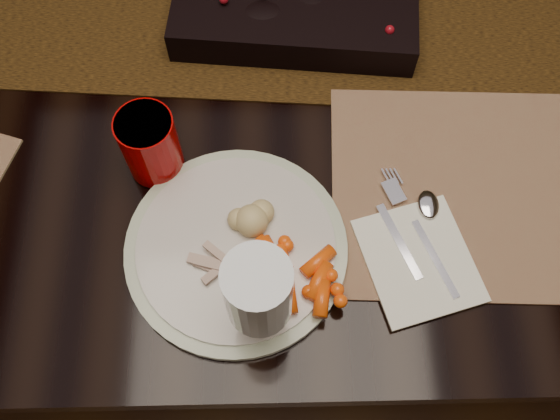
{
  "coord_description": "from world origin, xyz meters",
  "views": [
    {
      "loc": [
        -0.01,
        -0.6,
        1.52
      ],
      "look_at": [
        -0.01,
        -0.27,
        0.8
      ],
      "focal_mm": 40.0,
      "sensor_mm": 36.0,
      "label": 1
    }
  ],
  "objects_px": {
    "mashed_potatoes": "(252,208)",
    "red_cup": "(150,145)",
    "placemat_main": "(492,190)",
    "napkin": "(419,260)",
    "dining_table": "(280,177)",
    "centerpiece": "(295,5)",
    "wine_glass": "(259,305)",
    "dinner_plate": "(236,248)",
    "baby_carrots": "(281,273)",
    "turkey_shreds": "(220,263)"
  },
  "relations": [
    {
      "from": "centerpiece",
      "to": "baby_carrots",
      "type": "bearing_deg",
      "value": -94.18
    },
    {
      "from": "baby_carrots",
      "to": "mashed_potatoes",
      "type": "bearing_deg",
      "value": 112.22
    },
    {
      "from": "turkey_shreds",
      "to": "wine_glass",
      "type": "distance_m",
      "value": 0.12
    },
    {
      "from": "centerpiece",
      "to": "wine_glass",
      "type": "bearing_deg",
      "value": -96.56
    },
    {
      "from": "placemat_main",
      "to": "napkin",
      "type": "bearing_deg",
      "value": -135.56
    },
    {
      "from": "turkey_shreds",
      "to": "baby_carrots",
      "type": "bearing_deg",
      "value": -11.18
    },
    {
      "from": "dining_table",
      "to": "napkin",
      "type": "relative_size",
      "value": 11.6
    },
    {
      "from": "placemat_main",
      "to": "mashed_potatoes",
      "type": "relative_size",
      "value": 5.93
    },
    {
      "from": "dining_table",
      "to": "placemat_main",
      "type": "bearing_deg",
      "value": -37.99
    },
    {
      "from": "red_cup",
      "to": "dining_table",
      "type": "bearing_deg",
      "value": 44.76
    },
    {
      "from": "baby_carrots",
      "to": "red_cup",
      "type": "height_order",
      "value": "red_cup"
    },
    {
      "from": "turkey_shreds",
      "to": "napkin",
      "type": "relative_size",
      "value": 0.45
    },
    {
      "from": "red_cup",
      "to": "baby_carrots",
      "type": "bearing_deg",
      "value": -45.62
    },
    {
      "from": "dining_table",
      "to": "red_cup",
      "type": "xyz_separation_m",
      "value": [
        -0.18,
        -0.17,
        0.43
      ]
    },
    {
      "from": "dinner_plate",
      "to": "baby_carrots",
      "type": "xyz_separation_m",
      "value": [
        0.06,
        -0.04,
        0.02
      ]
    },
    {
      "from": "baby_carrots",
      "to": "mashed_potatoes",
      "type": "relative_size",
      "value": 1.58
    },
    {
      "from": "centerpiece",
      "to": "mashed_potatoes",
      "type": "height_order",
      "value": "centerpiece"
    },
    {
      "from": "centerpiece",
      "to": "red_cup",
      "type": "distance_m",
      "value": 0.32
    },
    {
      "from": "centerpiece",
      "to": "napkin",
      "type": "distance_m",
      "value": 0.43
    },
    {
      "from": "placemat_main",
      "to": "napkin",
      "type": "relative_size",
      "value": 2.83
    },
    {
      "from": "turkey_shreds",
      "to": "wine_glass",
      "type": "xyz_separation_m",
      "value": [
        0.05,
        -0.08,
        0.07
      ]
    },
    {
      "from": "red_cup",
      "to": "wine_glass",
      "type": "xyz_separation_m",
      "value": [
        0.14,
        -0.23,
        0.04
      ]
    },
    {
      "from": "red_cup",
      "to": "wine_glass",
      "type": "height_order",
      "value": "wine_glass"
    },
    {
      "from": "dinner_plate",
      "to": "dining_table",
      "type": "bearing_deg",
      "value": 78.15
    },
    {
      "from": "dining_table",
      "to": "dinner_plate",
      "type": "xyz_separation_m",
      "value": [
        -0.06,
        -0.31,
        0.39
      ]
    },
    {
      "from": "dining_table",
      "to": "placemat_main",
      "type": "relative_size",
      "value": 4.09
    },
    {
      "from": "dining_table",
      "to": "baby_carrots",
      "type": "height_order",
      "value": "baby_carrots"
    },
    {
      "from": "placemat_main",
      "to": "red_cup",
      "type": "xyz_separation_m",
      "value": [
        -0.46,
        0.05,
        0.05
      ]
    },
    {
      "from": "mashed_potatoes",
      "to": "wine_glass",
      "type": "bearing_deg",
      "value": -85.97
    },
    {
      "from": "dining_table",
      "to": "centerpiece",
      "type": "relative_size",
      "value": 4.9
    },
    {
      "from": "placemat_main",
      "to": "napkin",
      "type": "xyz_separation_m",
      "value": [
        -0.11,
        -0.1,
        0.0
      ]
    },
    {
      "from": "mashed_potatoes",
      "to": "red_cup",
      "type": "relative_size",
      "value": 0.7
    },
    {
      "from": "placemat_main",
      "to": "centerpiece",
      "type": "bearing_deg",
      "value": 133.52
    },
    {
      "from": "mashed_potatoes",
      "to": "red_cup",
      "type": "bearing_deg",
      "value": 147.12
    },
    {
      "from": "baby_carrots",
      "to": "red_cup",
      "type": "relative_size",
      "value": 1.12
    },
    {
      "from": "turkey_shreds",
      "to": "wine_glass",
      "type": "height_order",
      "value": "wine_glass"
    },
    {
      "from": "dinner_plate",
      "to": "wine_glass",
      "type": "relative_size",
      "value": 1.43
    },
    {
      "from": "wine_glass",
      "to": "placemat_main",
      "type": "bearing_deg",
      "value": 30.14
    },
    {
      "from": "mashed_potatoes",
      "to": "wine_glass",
      "type": "distance_m",
      "value": 0.16
    },
    {
      "from": "dinner_plate",
      "to": "centerpiece",
      "type": "bearing_deg",
      "value": 77.0
    },
    {
      "from": "mashed_potatoes",
      "to": "placemat_main",
      "type": "bearing_deg",
      "value": 6.44
    },
    {
      "from": "napkin",
      "to": "wine_glass",
      "type": "xyz_separation_m",
      "value": [
        -0.2,
        -0.08,
        0.09
      ]
    },
    {
      "from": "turkey_shreds",
      "to": "placemat_main",
      "type": "bearing_deg",
      "value": 16.31
    },
    {
      "from": "baby_carrots",
      "to": "wine_glass",
      "type": "bearing_deg",
      "value": -112.07
    },
    {
      "from": "dining_table",
      "to": "turkey_shreds",
      "type": "distance_m",
      "value": 0.53
    },
    {
      "from": "baby_carrots",
      "to": "napkin",
      "type": "relative_size",
      "value": 0.76
    },
    {
      "from": "baby_carrots",
      "to": "wine_glass",
      "type": "height_order",
      "value": "wine_glass"
    },
    {
      "from": "baby_carrots",
      "to": "red_cup",
      "type": "xyz_separation_m",
      "value": [
        -0.17,
        0.17,
        0.03
      ]
    },
    {
      "from": "baby_carrots",
      "to": "turkey_shreds",
      "type": "height_order",
      "value": "baby_carrots"
    },
    {
      "from": "placemat_main",
      "to": "dinner_plate",
      "type": "height_order",
      "value": "dinner_plate"
    }
  ]
}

